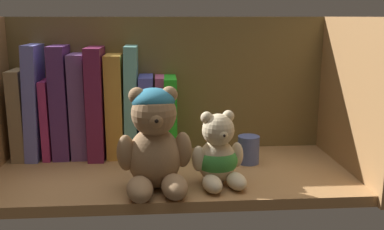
# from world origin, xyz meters

# --- Properties ---
(shelf_board) EXTENTS (0.70, 0.31, 0.02)m
(shelf_board) POSITION_xyz_m (0.00, 0.00, 0.01)
(shelf_board) COLOR #9E7042
(shelf_board) RESTS_ON ground
(shelf_back_panel) EXTENTS (0.72, 0.01, 0.32)m
(shelf_back_panel) POSITION_xyz_m (0.00, 0.16, 0.16)
(shelf_back_panel) COLOR brown
(shelf_back_panel) RESTS_ON ground
(shelf_side_panel_right) EXTENTS (0.02, 0.33, 0.32)m
(shelf_side_panel_right) POSITION_xyz_m (0.36, 0.00, 0.16)
(shelf_side_panel_right) COLOR #9E7042
(shelf_side_panel_right) RESTS_ON ground
(book_0) EXTENTS (0.03, 0.12, 0.19)m
(book_0) POSITION_xyz_m (-0.32, 0.13, 0.12)
(book_0) COLOR #907A59
(book_0) RESTS_ON shelf_board
(book_1) EXTENTS (0.04, 0.13, 0.25)m
(book_1) POSITION_xyz_m (-0.29, 0.13, 0.14)
(book_1) COLOR #6F72CF
(book_1) RESTS_ON shelf_board
(book_2) EXTENTS (0.02, 0.12, 0.17)m
(book_2) POSITION_xyz_m (-0.26, 0.13, 0.11)
(book_2) COLOR #AB2D6A
(book_2) RESTS_ON shelf_board
(book_3) EXTENTS (0.04, 0.11, 0.24)m
(book_3) POSITION_xyz_m (-0.23, 0.13, 0.14)
(book_3) COLOR #582D6C
(book_3) RESTS_ON shelf_board
(book_4) EXTENTS (0.03, 0.11, 0.22)m
(book_4) POSITION_xyz_m (-0.20, 0.13, 0.13)
(book_4) COLOR #6F4882
(book_4) RESTS_ON shelf_board
(book_5) EXTENTS (0.03, 0.15, 0.24)m
(book_5) POSITION_xyz_m (-0.16, 0.13, 0.14)
(book_5) COLOR maroon
(book_5) RESTS_ON shelf_board
(book_6) EXTENTS (0.04, 0.12, 0.22)m
(book_6) POSITION_xyz_m (-0.12, 0.13, 0.13)
(book_6) COLOR gold
(book_6) RESTS_ON shelf_board
(book_7) EXTENTS (0.03, 0.11, 0.24)m
(book_7) POSITION_xyz_m (-0.08, 0.13, 0.14)
(book_7) COLOR #6DB5AD
(book_7) RESTS_ON shelf_board
(book_8) EXTENTS (0.03, 0.12, 0.18)m
(book_8) POSITION_xyz_m (-0.05, 0.13, 0.11)
(book_8) COLOR #4D51B8
(book_8) RESTS_ON shelf_board
(book_9) EXTENTS (0.02, 0.09, 0.17)m
(book_9) POSITION_xyz_m (-0.02, 0.13, 0.11)
(book_9) COLOR #BA5083
(book_9) RESTS_ON shelf_board
(book_10) EXTENTS (0.03, 0.13, 0.17)m
(book_10) POSITION_xyz_m (0.00, 0.13, 0.11)
(book_10) COLOR green
(book_10) RESTS_ON shelf_board
(teddy_bear_larger) EXTENTS (0.14, 0.14, 0.18)m
(teddy_bear_larger) POSITION_xyz_m (-0.03, -0.09, 0.11)
(teddy_bear_larger) COLOR #93704C
(teddy_bear_larger) RESTS_ON shelf_board
(teddy_bear_smaller) EXTENTS (0.10, 0.11, 0.14)m
(teddy_bear_smaller) POSITION_xyz_m (0.08, -0.07, 0.07)
(teddy_bear_smaller) COLOR beige
(teddy_bear_smaller) RESTS_ON shelf_board
(pillar_candle) EXTENTS (0.05, 0.05, 0.06)m
(pillar_candle) POSITION_xyz_m (0.16, 0.04, 0.05)
(pillar_candle) COLOR #4C5B99
(pillar_candle) RESTS_ON shelf_board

